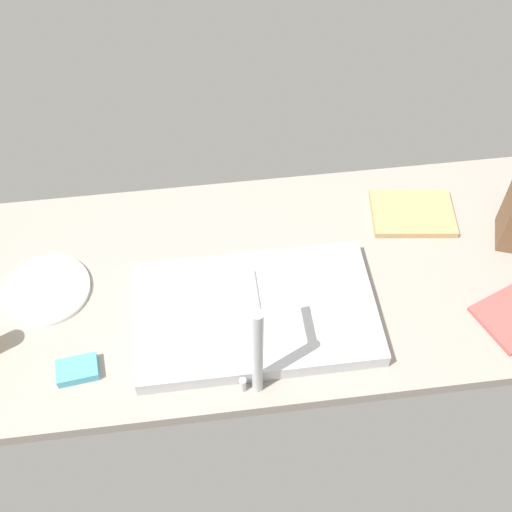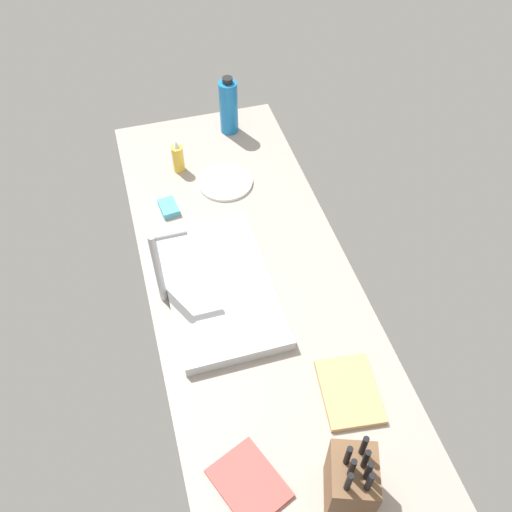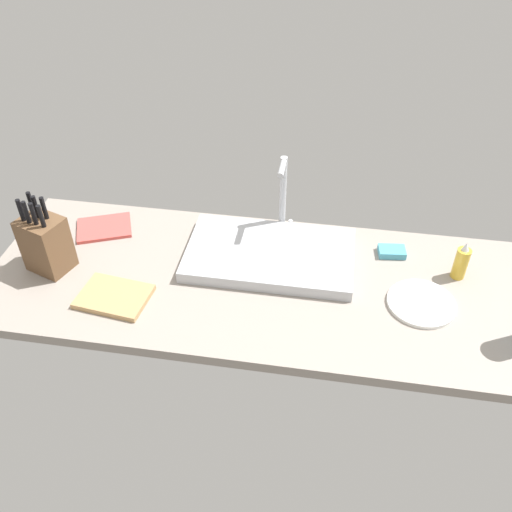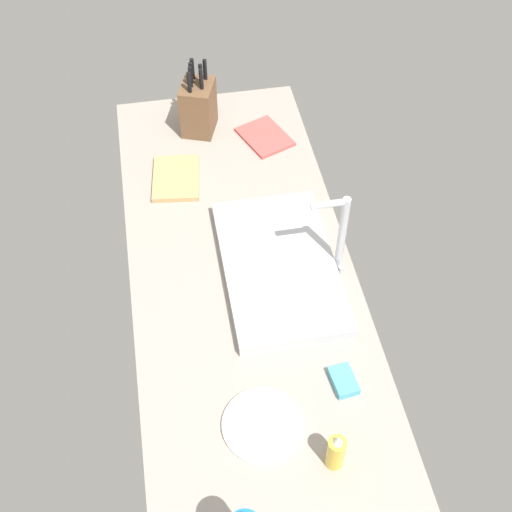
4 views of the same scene
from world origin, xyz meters
The scene contains 6 objects.
countertop_slab centered at (0.00, 0.00, 1.75)cm, with size 185.25×67.67×3.50cm, color gray.
sink_basin centered at (-1.78, 11.00, 5.54)cm, with size 55.87×33.16×4.08cm, color #B7BABF.
faucet centered at (-0.15, 27.90, 20.10)cm, with size 5.50×11.34×29.33cm.
cutting_board centered at (-47.08, -15.62, 4.40)cm, with size 21.39×15.58×1.80cm, color tan.
dinner_plate centered at (47.41, -3.09, 4.10)cm, with size 21.06×21.06×1.20cm, color white.
dish_sponge centered at (39.01, 20.24, 4.70)cm, with size 9.00×6.00×2.40cm, color #4CA3BC.
Camera 1 is at (8.77, 95.20, 135.96)cm, focal length 46.73 mm.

